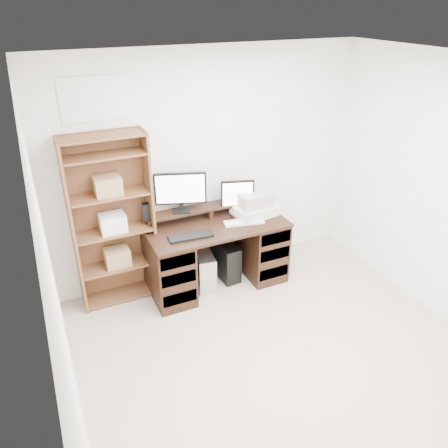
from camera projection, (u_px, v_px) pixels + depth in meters
room at (318, 256)px, 3.12m from camera, size 3.54×4.04×2.54m
desk at (216, 253)px, 4.81m from camera, size 1.50×0.70×0.75m
riser_shelf at (208, 208)px, 4.76m from camera, size 1.40×0.22×0.12m
monitor_wide at (180, 190)px, 4.53m from camera, size 0.52×0.22×0.43m
monitor_small at (237, 196)px, 4.74m from camera, size 0.36×0.18×0.40m
speaker at (146, 212)px, 4.43m from camera, size 0.08×0.08×0.18m
keyboard_black at (191, 236)px, 4.37m from camera, size 0.46×0.19×0.02m
keyboard_white at (244, 222)px, 4.65m from camera, size 0.44×0.21×0.02m
mouse at (267, 216)px, 4.77m from camera, size 0.11×0.09×0.04m
printer at (254, 210)px, 4.80m from camera, size 0.49×0.40×0.11m
basket at (255, 199)px, 4.74m from camera, size 0.36×0.26×0.15m
tower_silver at (204, 269)px, 4.84m from camera, size 0.25×0.44×0.42m
tower_black at (225, 260)px, 5.00m from camera, size 0.21×0.44×0.43m
bookshelf at (112, 220)px, 4.35m from camera, size 0.80×0.30×1.80m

